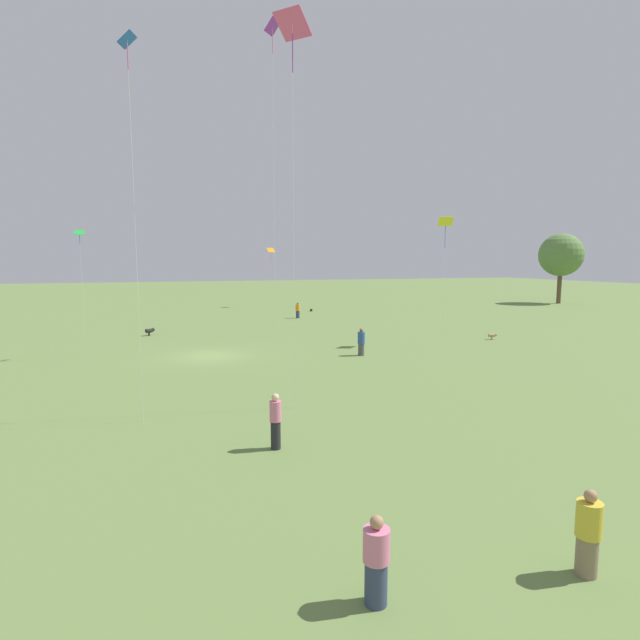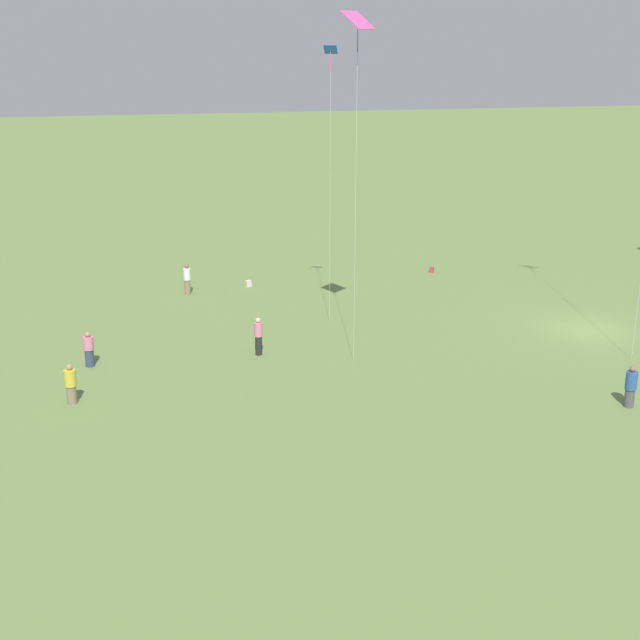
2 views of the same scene
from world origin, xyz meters
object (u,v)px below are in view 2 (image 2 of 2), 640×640
person_5 (71,385)px  kite_4 (358,32)px  picnic_bag_1 (248,284)px  picnic_bag_2 (432,270)px  person_0 (187,279)px  person_2 (89,350)px  person_3 (258,336)px  kite_5 (330,75)px  person_4 (631,387)px

person_5 → kite_4: (-12.20, -2.31, 13.39)m
picnic_bag_1 → picnic_bag_2: (-11.47, -0.87, -0.01)m
picnic_bag_1 → kite_4: bearing=103.4°
person_0 → person_2: bearing=74.4°
person_3 → person_5: (8.12, 4.08, -0.08)m
picnic_bag_1 → person_5: bearing=59.6°
person_3 → picnic_bag_2: (-12.42, -12.24, -0.73)m
kite_5 → picnic_bag_1: kite_5 is taller
kite_5 → picnic_bag_2: bearing=-68.6°
person_3 → person_4: bearing=-103.5°
kite_5 → picnic_bag_2: kite_5 is taller
picnic_bag_2 → person_4: bearing=93.4°
person_3 → kite_4: 14.03m
person_2 → picnic_bag_1: person_2 is taller
person_2 → person_3: person_3 is taller
person_3 → picnic_bag_2: size_ratio=5.42×
person_2 → person_5: person_5 is taller
person_3 → picnic_bag_2: 17.45m
person_3 → picnic_bag_1: (-0.94, -11.37, -0.72)m
kite_4 → person_0: bearing=121.1°
kite_4 → picnic_bag_1: (3.14, -13.14, -14.03)m
person_0 → kite_4: 19.29m
person_0 → picnic_bag_1: person_0 is taller
person_2 → picnic_bag_2: person_2 is taller
picnic_bag_1 → kite_5: bearing=114.0°
person_0 → person_2: size_ratio=1.09×
person_0 → person_5: (5.50, 14.53, -0.06)m
person_2 → person_0: bearing=-175.5°
person_2 → kite_4: size_ratio=0.11×
person_2 → picnic_bag_2: bearing=151.3°
person_3 → person_0: bearing=33.4°
person_2 → person_3: bearing=119.6°
person_0 → person_2: 11.53m
kite_5 → picnic_bag_1: bearing=0.4°
person_5 → picnic_bag_1: person_5 is taller
person_2 → kite_4: 17.88m
person_3 → person_5: size_ratio=1.06×
person_5 → picnic_bag_2: size_ratio=5.11×
person_2 → kite_5: (-11.80, -3.98, 11.49)m
person_0 → person_3: 10.78m
person_3 → kite_5: 12.78m
kite_4 → picnic_bag_1: kite_4 is taller
person_2 → picnic_bag_1: (-8.53, -11.32, -0.60)m
person_2 → person_5: size_ratio=0.96×
person_5 → kite_4: bearing=-132.5°
picnic_bag_1 → picnic_bag_2: picnic_bag_1 is taller
kite_5 → picnic_bag_1: 14.51m
person_2 → person_3: (-7.59, 0.05, 0.12)m
person_0 → person_3: person_3 is taller
person_3 → kite_5: (-4.21, -4.03, 11.37)m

